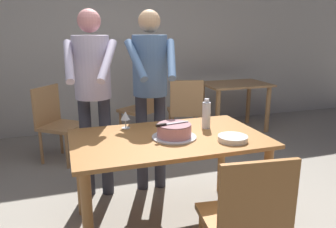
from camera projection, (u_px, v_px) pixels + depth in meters
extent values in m
plane|color=gray|center=(168.00, 223.00, 2.70)|extent=(14.00, 14.00, 0.00)
cube|color=#BCB7AD|center=(110.00, 42.00, 4.97)|extent=(10.00, 0.12, 2.70)
cube|color=#9E6633|center=(168.00, 138.00, 2.51)|extent=(1.47, 0.88, 0.03)
cylinder|color=#9E6633|center=(88.00, 223.00, 2.07)|extent=(0.07, 0.07, 0.72)
cylinder|color=#9E6633|center=(266.00, 191.00, 2.47)|extent=(0.07, 0.07, 0.72)
cylinder|color=#9E6633|center=(80.00, 175.00, 2.74)|extent=(0.07, 0.07, 0.72)
cylinder|color=#9E6633|center=(222.00, 157.00, 3.14)|extent=(0.07, 0.07, 0.72)
cylinder|color=silver|center=(174.00, 137.00, 2.48)|extent=(0.34, 0.34, 0.01)
cylinder|color=#D18C93|center=(174.00, 131.00, 2.47)|extent=(0.26, 0.26, 0.09)
cylinder|color=#926267|center=(174.00, 124.00, 2.46)|extent=(0.25, 0.25, 0.01)
cube|color=silver|center=(177.00, 123.00, 2.46)|extent=(0.20, 0.05, 0.00)
cube|color=black|center=(161.00, 125.00, 2.40)|extent=(0.08, 0.04, 0.02)
cylinder|color=white|center=(233.00, 140.00, 2.41)|extent=(0.22, 0.22, 0.01)
cylinder|color=white|center=(233.00, 139.00, 2.41)|extent=(0.22, 0.22, 0.01)
cylinder|color=white|center=(233.00, 138.00, 2.40)|extent=(0.22, 0.22, 0.01)
cylinder|color=white|center=(233.00, 137.00, 2.40)|extent=(0.22, 0.22, 0.01)
cylinder|color=silver|center=(126.00, 128.00, 2.72)|extent=(0.07, 0.07, 0.00)
cylinder|color=silver|center=(126.00, 124.00, 2.71)|extent=(0.01, 0.01, 0.07)
cone|color=silver|center=(125.00, 115.00, 2.70)|extent=(0.08, 0.08, 0.07)
cylinder|color=silver|center=(206.00, 115.00, 2.70)|extent=(0.07, 0.07, 0.22)
cylinder|color=silver|center=(207.00, 101.00, 2.67)|extent=(0.04, 0.04, 0.03)
cylinder|color=#2D2D38|center=(160.00, 142.00, 3.22)|extent=(0.11, 0.11, 0.95)
cylinder|color=#2D2D38|center=(142.00, 143.00, 3.17)|extent=(0.11, 0.11, 0.95)
cylinder|color=#4C6B93|center=(150.00, 66.00, 3.00)|extent=(0.32, 0.32, 0.55)
sphere|color=tan|center=(149.00, 21.00, 2.90)|extent=(0.20, 0.20, 0.20)
cylinder|color=#4C6B93|center=(171.00, 59.00, 2.85)|extent=(0.18, 0.42, 0.34)
cylinder|color=#4C6B93|center=(136.00, 60.00, 2.78)|extent=(0.13, 0.42, 0.34)
cylinder|color=#2D2D38|center=(106.00, 147.00, 3.07)|extent=(0.11, 0.11, 0.95)
cylinder|color=#2D2D38|center=(87.00, 148.00, 3.06)|extent=(0.11, 0.11, 0.95)
cylinder|color=#B7ADC6|center=(92.00, 67.00, 2.87)|extent=(0.32, 0.32, 0.55)
sphere|color=tan|center=(89.00, 21.00, 2.77)|extent=(0.20, 0.20, 0.20)
cylinder|color=#B7ADC6|center=(107.00, 61.00, 2.69)|extent=(0.24, 0.40, 0.34)
cylinder|color=#B7ADC6|center=(69.00, 61.00, 2.67)|extent=(0.08, 0.42, 0.34)
cube|color=#9E6633|center=(240.00, 220.00, 1.97)|extent=(0.49, 0.49, 0.04)
cube|color=#9E6633|center=(258.00, 201.00, 1.72)|extent=(0.44, 0.08, 0.45)
cube|color=tan|center=(235.00, 84.00, 5.03)|extent=(1.00, 0.70, 0.03)
cylinder|color=tan|center=(218.00, 114.00, 4.74)|extent=(0.07, 0.07, 0.71)
cylinder|color=tan|center=(268.00, 109.00, 5.00)|extent=(0.07, 0.07, 0.71)
cylinder|color=tan|center=(202.00, 106.00, 5.24)|extent=(0.07, 0.07, 0.71)
cylinder|color=tan|center=(248.00, 102.00, 5.50)|extent=(0.07, 0.07, 0.71)
cube|color=tan|center=(62.00, 126.00, 3.87)|extent=(0.62, 0.62, 0.04)
cylinder|color=tan|center=(86.00, 141.00, 4.03)|extent=(0.04, 0.04, 0.41)
cylinder|color=tan|center=(67.00, 151.00, 3.70)|extent=(0.04, 0.04, 0.41)
cylinder|color=tan|center=(61.00, 138.00, 4.15)|extent=(0.04, 0.04, 0.41)
cylinder|color=tan|center=(41.00, 148.00, 3.82)|extent=(0.04, 0.04, 0.41)
cube|color=tan|center=(46.00, 105.00, 3.88)|extent=(0.30, 0.36, 0.45)
cube|color=tan|center=(184.00, 111.00, 4.57)|extent=(0.52, 0.52, 0.04)
cylinder|color=tan|center=(170.00, 124.00, 4.79)|extent=(0.04, 0.04, 0.41)
cylinder|color=tan|center=(194.00, 123.00, 4.82)|extent=(0.04, 0.04, 0.41)
cylinder|color=tan|center=(173.00, 131.00, 4.43)|extent=(0.04, 0.04, 0.41)
cylinder|color=tan|center=(199.00, 130.00, 4.47)|extent=(0.04, 0.04, 0.41)
cube|color=tan|center=(187.00, 97.00, 4.31)|extent=(0.44, 0.12, 0.45)
cube|color=tan|center=(138.00, 110.00, 4.64)|extent=(0.61, 0.61, 0.04)
cylinder|color=tan|center=(121.00, 126.00, 4.67)|extent=(0.04, 0.04, 0.41)
cylinder|color=tan|center=(138.00, 120.00, 4.95)|extent=(0.04, 0.04, 0.41)
cylinder|color=tan|center=(139.00, 131.00, 4.45)|extent=(0.04, 0.04, 0.41)
cylinder|color=tan|center=(156.00, 125.00, 4.73)|extent=(0.04, 0.04, 0.41)
cube|color=tan|center=(149.00, 95.00, 4.46)|extent=(0.38, 0.27, 0.45)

